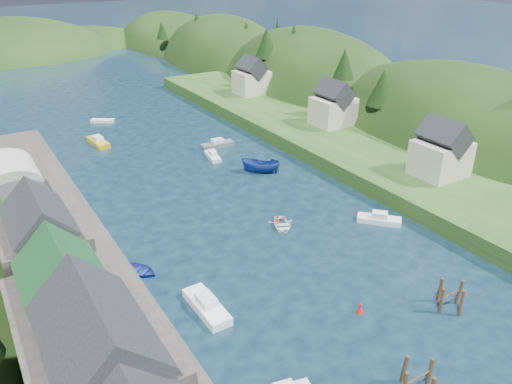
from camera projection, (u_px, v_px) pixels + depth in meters
ground at (185, 164)px, 81.30m from camera, size 600.00×600.00×0.00m
hillside_right at (310, 123)px, 125.01m from camera, size 36.00×245.56×48.00m
far_hills at (48, 80)px, 181.49m from camera, size 103.00×68.00×44.00m
hill_trees at (149, 78)px, 88.35m from camera, size 91.62×149.94×12.16m
quay_left at (83, 311)px, 46.52m from camera, size 12.00×110.00×2.00m
terrace_left_grass at (0, 337)px, 43.09m from camera, size 12.00×110.00×2.50m
quayside_buildings at (92, 363)px, 32.51m from camera, size 8.00×35.84×12.90m
boat_sheds at (18, 198)px, 58.25m from camera, size 7.00×21.00×7.50m
terrace_right at (343, 147)px, 84.99m from camera, size 16.00×120.00×2.40m
right_bank_cottages at (328, 107)px, 90.77m from camera, size 9.00×59.24×8.41m
piling_cluster_near at (417, 383)px, 38.61m from camera, size 3.29×3.06×3.47m
piling_cluster_far at (450, 299)px, 48.05m from camera, size 3.06×2.87×3.37m
channel_buoy_near at (360, 309)px, 47.68m from camera, size 0.70×0.70×1.10m
channel_buoy_far at (277, 220)px, 63.47m from camera, size 0.70×0.70×1.10m
moored_boats at (253, 235)px, 59.71m from camera, size 35.11×94.04×2.46m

